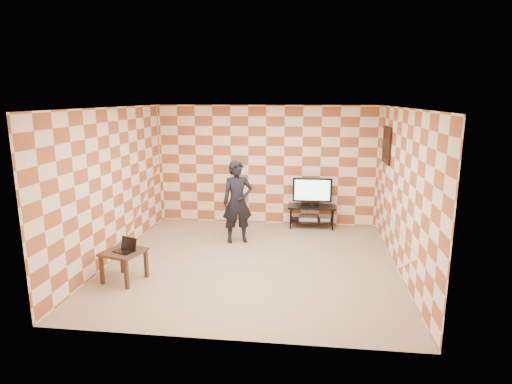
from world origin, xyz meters
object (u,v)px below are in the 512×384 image
tv_stand (312,212)px  tv (312,191)px  person (237,202)px  side_table (124,256)px

tv_stand → tv: bearing=-91.0°
tv_stand → person: size_ratio=0.64×
tv_stand → side_table: (-2.97, -3.24, 0.04)m
tv_stand → side_table: bearing=-132.5°
person → tv: bearing=19.0°
tv_stand → tv: size_ratio=1.22×
tv_stand → side_table: same height
tv_stand → side_table: 4.40m
tv → side_table: 4.42m
tv_stand → tv: (-0.00, -0.00, 0.48)m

